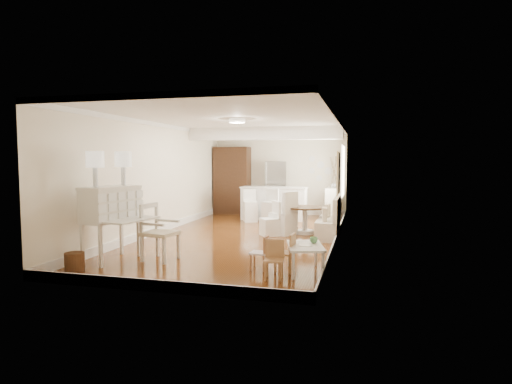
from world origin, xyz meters
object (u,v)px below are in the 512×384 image
at_px(kids_chair_a, 285,252).
at_px(slip_chair_far, 283,213).
at_px(breakfast_counter, 274,203).
at_px(pantry_cabinet, 232,181).
at_px(kids_chair_b, 259,252).
at_px(slip_chair_near, 270,219).
at_px(bar_stool_right, 270,206).
at_px(fridge, 286,189).
at_px(gustavian_armchair, 160,232).
at_px(bar_stool_left, 250,206).
at_px(sideboard, 334,203).
at_px(secretary_bureau, 111,223).
at_px(dining_table, 305,220).
at_px(kids_table, 305,259).
at_px(wicker_basket, 75,262).
at_px(kids_chair_c, 274,260).

relative_size(kids_chair_a, slip_chair_far, 0.61).
height_order(breakfast_counter, pantry_cabinet, pantry_cabinet).
xyz_separation_m(kids_chair_b, slip_chair_near, (-0.52, 3.23, 0.13)).
relative_size(bar_stool_right, fridge, 0.55).
bearing_deg(gustavian_armchair, slip_chair_near, -17.28).
xyz_separation_m(bar_stool_left, sideboard, (2.39, 1.30, 0.01)).
distance_m(secretary_bureau, pantry_cabinet, 7.15).
bearing_deg(dining_table, pantry_cabinet, 131.43).
height_order(gustavian_armchair, kids_table, gustavian_armchair).
xyz_separation_m(wicker_basket, slip_chair_far, (2.71, 4.39, 0.38)).
distance_m(dining_table, slip_chair_near, 0.93).
bearing_deg(pantry_cabinet, wicker_basket, -91.74).
relative_size(dining_table, pantry_cabinet, 0.44).
xyz_separation_m(kids_table, slip_chair_far, (-1.03, 3.48, 0.31)).
xyz_separation_m(secretary_bureau, wicker_basket, (-0.14, -0.87, -0.53)).
xyz_separation_m(secretary_bureau, slip_chair_far, (2.57, 3.52, -0.15)).
bearing_deg(bar_stool_left, slip_chair_near, -87.25).
distance_m(kids_chair_a, slip_chair_far, 3.61).
distance_m(secretary_bureau, kids_table, 3.63).
bearing_deg(dining_table, bar_stool_left, 138.09).
height_order(kids_table, slip_chair_far, slip_chair_far).
xyz_separation_m(wicker_basket, kids_chair_a, (3.41, 0.85, 0.17)).
height_order(secretary_bureau, wicker_basket, secretary_bureau).
relative_size(wicker_basket, pantry_cabinet, 0.14).
xyz_separation_m(wicker_basket, kids_chair_b, (2.95, 0.91, 0.14)).
relative_size(dining_table, slip_chair_near, 1.19).
height_order(kids_chair_c, dining_table, dining_table).
xyz_separation_m(breakfast_counter, bar_stool_left, (-0.60, -0.61, -0.03)).
xyz_separation_m(wicker_basket, slip_chair_near, (2.43, 4.15, 0.26)).
bearing_deg(fridge, sideboard, -12.85).
xyz_separation_m(bar_stool_left, fridge, (0.80, 1.66, 0.41)).
xyz_separation_m(slip_chair_far, bar_stool_right, (-0.76, 1.93, -0.05)).
height_order(wicker_basket, kids_chair_a, kids_chair_a).
bearing_deg(breakfast_counter, gustavian_armchair, -99.17).
height_order(fridge, sideboard, fridge).
bearing_deg(slip_chair_far, bar_stool_right, -129.15).
xyz_separation_m(kids_chair_b, fridge, (-0.81, 7.06, 0.60)).
distance_m(secretary_bureau, breakfast_counter, 6.32).
distance_m(wicker_basket, breakfast_counter, 7.20).
distance_m(secretary_bureau, slip_chair_far, 4.36).
xyz_separation_m(bar_stool_left, bar_stool_right, (0.60, 0.01, 0.01)).
relative_size(wicker_basket, kids_table, 0.35).
distance_m(secretary_bureau, kids_chair_a, 3.28).
bearing_deg(gustavian_armchair, wicker_basket, 146.05).
relative_size(kids_table, slip_chair_near, 1.10).
height_order(kids_table, breakfast_counter, breakfast_counter).
bearing_deg(pantry_cabinet, gustavian_armchair, -83.67).
relative_size(breakfast_counter, fridge, 1.14).
bearing_deg(kids_table, dining_table, 97.89).
distance_m(kids_chair_c, bar_stool_right, 6.10).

